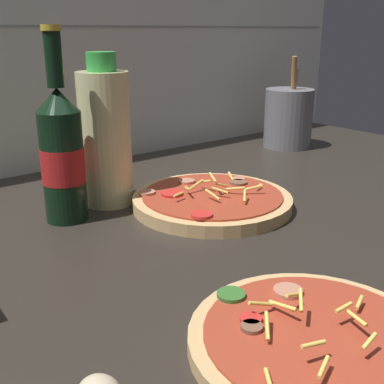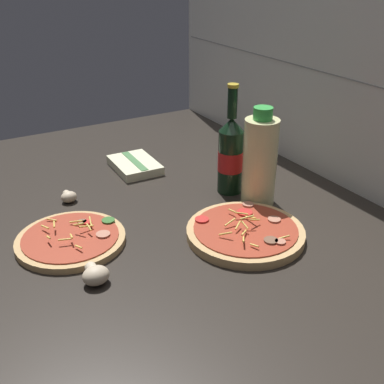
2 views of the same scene
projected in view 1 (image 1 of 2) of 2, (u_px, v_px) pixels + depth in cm
name	position (u px, v px, depth cm)	size (l,w,h in cm)	color
counter_slab	(208.00, 246.00, 65.93)	(160.00, 90.00, 2.50)	#28231E
tile_backsplash	(55.00, 26.00, 90.56)	(160.00, 1.13, 60.00)	silver
pizza_near	(315.00, 340.00, 42.37)	(22.76, 22.76, 4.55)	tan
pizza_far	(212.00, 200.00, 76.37)	(25.23, 25.23, 5.35)	tan
beer_bottle	(62.00, 153.00, 68.68)	(6.23, 6.23, 27.49)	black
oil_bottle	(105.00, 137.00, 75.25)	(8.05, 8.05, 23.74)	beige
utensil_crock	(288.00, 118.00, 114.18)	(11.31, 11.31, 21.21)	slate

